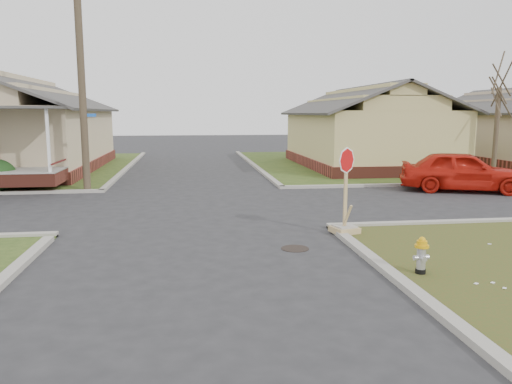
{
  "coord_description": "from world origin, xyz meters",
  "views": [
    {
      "loc": [
        -0.17,
        -11.38,
        3.08
      ],
      "look_at": [
        1.5,
        1.0,
        1.1
      ],
      "focal_mm": 35.0,
      "sensor_mm": 36.0,
      "label": 1
    }
  ],
  "objects": [
    {
      "name": "ground",
      "position": [
        0.0,
        0.0,
        0.0
      ],
      "size": [
        120.0,
        120.0,
        0.0
      ],
      "primitive_type": "plane",
      "color": "#28282A",
      "rests_on": "ground"
    },
    {
      "name": "curbs",
      "position": [
        0.0,
        5.0,
        0.0
      ],
      "size": [
        80.0,
        40.0,
        0.12
      ],
      "primitive_type": null,
      "color": "#9F9A8F",
      "rests_on": "ground"
    },
    {
      "name": "manhole",
      "position": [
        2.2,
        -0.5,
        0.01
      ],
      "size": [
        0.64,
        0.64,
        0.01
      ],
      "primitive_type": "cylinder",
      "color": "black",
      "rests_on": "ground"
    },
    {
      "name": "corner_house",
      "position": [
        -10.0,
        16.68,
        2.28
      ],
      "size": [
        10.1,
        15.5,
        5.3
      ],
      "color": "maroon",
      "rests_on": "ground"
    },
    {
      "name": "side_house_yellow",
      "position": [
        10.0,
        16.5,
        2.19
      ],
      "size": [
        7.6,
        11.6,
        4.7
      ],
      "color": "maroon",
      "rests_on": "ground"
    },
    {
      "name": "utility_pole",
      "position": [
        -4.2,
        8.9,
        4.66
      ],
      "size": [
        1.8,
        0.28,
        9.0
      ],
      "color": "#3C3023",
      "rests_on": "ground"
    },
    {
      "name": "tree_mid_right",
      "position": [
        14.0,
        10.2,
        2.15
      ],
      "size": [
        0.22,
        0.22,
        4.2
      ],
      "primitive_type": "cylinder",
      "color": "#3C3023",
      "rests_on": "verge_far_right"
    },
    {
      "name": "fire_hydrant",
      "position": [
        4.17,
        -2.71,
        0.44
      ],
      "size": [
        0.27,
        0.27,
        0.72
      ],
      "rotation": [
        0.0,
        0.0,
        0.07
      ],
      "color": "black",
      "rests_on": "ground"
    },
    {
      "name": "stop_sign",
      "position": [
        3.75,
        0.67,
        0.52
      ],
      "size": [
        0.62,
        0.61,
        2.19
      ],
      "rotation": [
        0.0,
        0.0,
        0.28
      ],
      "color": "tan",
      "rests_on": "ground"
    },
    {
      "name": "red_sedan",
      "position": [
        10.57,
        7.0,
        0.81
      ],
      "size": [
        5.1,
        3.44,
        1.61
      ],
      "primitive_type": "imported",
      "rotation": [
        0.0,
        0.0,
        1.22
      ],
      "color": "red",
      "rests_on": "ground"
    }
  ]
}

